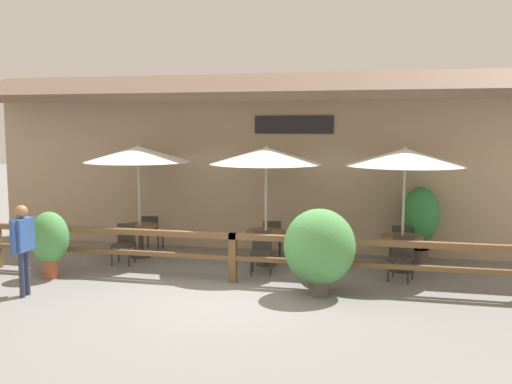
{
  "coord_description": "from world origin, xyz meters",
  "views": [
    {
      "loc": [
        2.79,
        -9.2,
        2.96
      ],
      "look_at": [
        0.33,
        1.58,
        1.69
      ],
      "focal_mm": 40.0,
      "sensor_mm": 36.0,
      "label": 1
    }
  ],
  "objects_px": {
    "dining_table_far": "(402,243)",
    "chair_near_streetside": "(124,242)",
    "potted_plant_broad_leaf": "(50,239)",
    "patio_umbrella_middle": "(266,156)",
    "potted_plant_corner_fern": "(420,218)",
    "chair_middle_streetside": "(262,250)",
    "pedestrian": "(23,238)",
    "patio_umbrella_near": "(138,154)",
    "dining_table_middle": "(266,238)",
    "chair_far_streetside": "(402,256)",
    "chair_near_wallside": "(152,231)",
    "potted_plant_entrance_palm": "(319,247)",
    "chair_far_wallside": "(400,242)",
    "dining_table_near": "(140,231)",
    "chair_middle_wallside": "(272,236)",
    "patio_umbrella_far": "(405,157)"
  },
  "relations": [
    {
      "from": "dining_table_middle",
      "to": "chair_far_streetside",
      "type": "relative_size",
      "value": 0.99
    },
    {
      "from": "chair_near_wallside",
      "to": "potted_plant_entrance_palm",
      "type": "xyz_separation_m",
      "value": [
        4.32,
        -2.73,
        0.38
      ]
    },
    {
      "from": "chair_near_streetside",
      "to": "potted_plant_broad_leaf",
      "type": "bearing_deg",
      "value": -126.65
    },
    {
      "from": "chair_near_streetside",
      "to": "potted_plant_entrance_palm",
      "type": "distance_m",
      "value": 4.61
    },
    {
      "from": "chair_far_wallside",
      "to": "chair_near_streetside",
      "type": "bearing_deg",
      "value": 7.67
    },
    {
      "from": "chair_near_streetside",
      "to": "dining_table_far",
      "type": "xyz_separation_m",
      "value": [
        5.85,
        0.66,
        0.11
      ]
    },
    {
      "from": "chair_far_streetside",
      "to": "pedestrian",
      "type": "height_order",
      "value": "pedestrian"
    },
    {
      "from": "chair_near_streetside",
      "to": "pedestrian",
      "type": "xyz_separation_m",
      "value": [
        -0.64,
        -2.6,
        0.56
      ]
    },
    {
      "from": "potted_plant_entrance_palm",
      "to": "pedestrian",
      "type": "relative_size",
      "value": 0.95
    },
    {
      "from": "dining_table_middle",
      "to": "chair_middle_wallside",
      "type": "distance_m",
      "value": 0.73
    },
    {
      "from": "chair_far_streetside",
      "to": "potted_plant_entrance_palm",
      "type": "distance_m",
      "value": 2.02
    },
    {
      "from": "chair_near_wallside",
      "to": "potted_plant_corner_fern",
      "type": "distance_m",
      "value": 6.2
    },
    {
      "from": "potted_plant_broad_leaf",
      "to": "dining_table_far",
      "type": "bearing_deg",
      "value": 17.1
    },
    {
      "from": "chair_far_wallside",
      "to": "dining_table_far",
      "type": "bearing_deg",
      "value": 86.16
    },
    {
      "from": "chair_far_streetside",
      "to": "patio_umbrella_near",
      "type": "bearing_deg",
      "value": -171.91
    },
    {
      "from": "chair_far_wallside",
      "to": "chair_middle_streetside",
      "type": "bearing_deg",
      "value": 22.85
    },
    {
      "from": "patio_umbrella_middle",
      "to": "potted_plant_corner_fern",
      "type": "relative_size",
      "value": 1.54
    },
    {
      "from": "dining_table_near",
      "to": "pedestrian",
      "type": "relative_size",
      "value": 0.53
    },
    {
      "from": "chair_middle_streetside",
      "to": "chair_far_wallside",
      "type": "relative_size",
      "value": 1.0
    },
    {
      "from": "chair_near_wallside",
      "to": "chair_far_wallside",
      "type": "xyz_separation_m",
      "value": [
        5.77,
        -0.0,
        0.0
      ]
    },
    {
      "from": "chair_near_streetside",
      "to": "chair_far_wallside",
      "type": "distance_m",
      "value": 5.98
    },
    {
      "from": "chair_near_streetside",
      "to": "dining_table_middle",
      "type": "xyz_separation_m",
      "value": [
        3.01,
        0.58,
        0.11
      ]
    },
    {
      "from": "chair_near_streetside",
      "to": "dining_table_middle",
      "type": "relative_size",
      "value": 1.01
    },
    {
      "from": "chair_near_streetside",
      "to": "potted_plant_broad_leaf",
      "type": "xyz_separation_m",
      "value": [
        -0.89,
        -1.41,
        0.29
      ]
    },
    {
      "from": "potted_plant_broad_leaf",
      "to": "dining_table_middle",
      "type": "bearing_deg",
      "value": 27.1
    },
    {
      "from": "chair_near_wallside",
      "to": "chair_middle_wallside",
      "type": "distance_m",
      "value": 2.93
    },
    {
      "from": "chair_far_wallside",
      "to": "patio_umbrella_near",
      "type": "bearing_deg",
      "value": 1.33
    },
    {
      "from": "pedestrian",
      "to": "potted_plant_corner_fern",
      "type": "bearing_deg",
      "value": 119.15
    },
    {
      "from": "chair_near_wallside",
      "to": "pedestrian",
      "type": "xyz_separation_m",
      "value": [
        -0.7,
        -3.94,
        0.56
      ]
    },
    {
      "from": "potted_plant_corner_fern",
      "to": "patio_umbrella_far",
      "type": "bearing_deg",
      "value": -113.17
    },
    {
      "from": "dining_table_far",
      "to": "potted_plant_entrance_palm",
      "type": "height_order",
      "value": "potted_plant_entrance_palm"
    },
    {
      "from": "chair_near_streetside",
      "to": "chair_near_wallside",
      "type": "height_order",
      "value": "same"
    },
    {
      "from": "chair_middle_streetside",
      "to": "potted_plant_corner_fern",
      "type": "xyz_separation_m",
      "value": [
        3.17,
        1.71,
        0.51
      ]
    },
    {
      "from": "dining_table_near",
      "to": "chair_middle_streetside",
      "type": "bearing_deg",
      "value": -15.0
    },
    {
      "from": "chair_middle_wallside",
      "to": "chair_far_wallside",
      "type": "relative_size",
      "value": 1.0
    },
    {
      "from": "chair_far_streetside",
      "to": "potted_plant_broad_leaf",
      "type": "relative_size",
      "value": 0.65
    },
    {
      "from": "chair_middle_streetside",
      "to": "chair_middle_wallside",
      "type": "bearing_deg",
      "value": 84.59
    },
    {
      "from": "dining_table_far",
      "to": "chair_near_streetside",
      "type": "bearing_deg",
      "value": -173.55
    },
    {
      "from": "chair_near_streetside",
      "to": "chair_near_wallside",
      "type": "xyz_separation_m",
      "value": [
        0.06,
        1.34,
        0.0
      ]
    },
    {
      "from": "chair_near_wallside",
      "to": "pedestrian",
      "type": "height_order",
      "value": "pedestrian"
    },
    {
      "from": "dining_table_middle",
      "to": "chair_middle_streetside",
      "type": "distance_m",
      "value": 0.73
    },
    {
      "from": "patio_umbrella_far",
      "to": "pedestrian",
      "type": "bearing_deg",
      "value": -153.34
    },
    {
      "from": "chair_near_streetside",
      "to": "potted_plant_corner_fern",
      "type": "height_order",
      "value": "potted_plant_corner_fern"
    },
    {
      "from": "patio_umbrella_far",
      "to": "pedestrian",
      "type": "height_order",
      "value": "patio_umbrella_far"
    },
    {
      "from": "patio_umbrella_near",
      "to": "dining_table_middle",
      "type": "bearing_deg",
      "value": -1.73
    },
    {
      "from": "chair_near_wallside",
      "to": "chair_far_streetside",
      "type": "distance_m",
      "value": 5.92
    },
    {
      "from": "chair_middle_streetside",
      "to": "pedestrian",
      "type": "bearing_deg",
      "value": -154.9
    },
    {
      "from": "patio_umbrella_near",
      "to": "chair_far_streetside",
      "type": "xyz_separation_m",
      "value": [
        5.76,
        -0.69,
        -1.87
      ]
    },
    {
      "from": "chair_near_streetside",
      "to": "potted_plant_entrance_palm",
      "type": "relative_size",
      "value": 0.56
    },
    {
      "from": "dining_table_near",
      "to": "chair_middle_streetside",
      "type": "distance_m",
      "value": 3.12
    }
  ]
}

